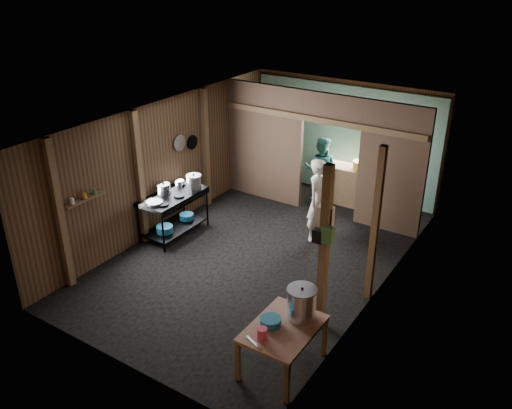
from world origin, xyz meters
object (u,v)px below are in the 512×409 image
Objects in this scene: gas_range at (174,214)px; stove_pot_large at (194,182)px; yellow_tub at (360,165)px; stock_pot at (302,304)px; cook at (319,200)px; pink_bucket at (262,334)px; prep_table at (283,347)px.

gas_range is 0.74m from stove_pot_large.
yellow_tub is (2.36, 2.76, -0.05)m from stove_pot_large.
stove_pot_large is at bearing 69.70° from gas_range.
cook is at bearing 112.87° from stock_pot.
stove_pot_large reaches higher than gas_range.
yellow_tub is (2.53, 3.22, 0.51)m from gas_range.
gas_range reaches higher than pink_bucket.
stock_pot is at bearing -75.68° from yellow_tub.
cook reaches higher than gas_range.
stock_pot is 3.43m from cook.
stock_pot is 2.94× the size of pink_bucket.
pink_bucket is at bearing -156.10° from cook.
pink_bucket is at bearing -34.19° from gas_range.
yellow_tub is at bearing 5.78° from cook.
pink_bucket is 0.49× the size of yellow_tub.
prep_table is 0.55m from pink_bucket.
prep_table is 4.42m from stove_pot_large.
stove_pot_large is 2.48m from cook.
stove_pot_large is (-3.54, 2.56, 0.66)m from prep_table.
stock_pot is at bearing 72.96° from prep_table.
gas_range is 2.85m from cook.
stove_pot_large reaches higher than yellow_tub.
cook is (2.30, 0.91, -0.17)m from stove_pot_large.
yellow_tub is 0.20× the size of cook.
stock_pot is at bearing -25.20° from gas_range.
pink_bucket is (3.43, -2.90, -0.24)m from stove_pot_large.
prep_table is at bearing -152.93° from cook.
gas_range is 3.04× the size of stock_pot.
gas_range is at bearing 126.44° from cook.
gas_range is 4.36m from pink_bucket.
stock_pot is 0.70m from pink_bucket.
stove_pot_large is 0.92× the size of yellow_tub.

